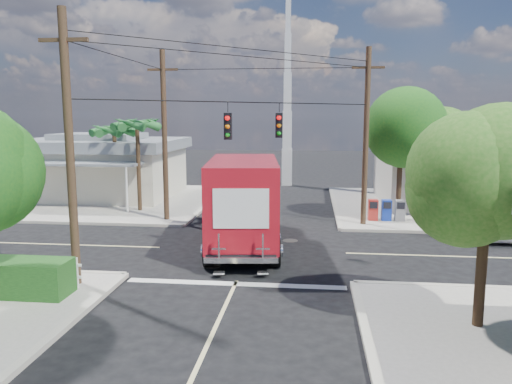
# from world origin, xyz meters

# --- Properties ---
(ground) EXTENTS (120.00, 120.00, 0.00)m
(ground) POSITION_xyz_m (0.00, 0.00, 0.00)
(ground) COLOR black
(ground) RESTS_ON ground
(sidewalk_ne) EXTENTS (14.12, 14.12, 0.14)m
(sidewalk_ne) POSITION_xyz_m (10.88, 10.88, 0.07)
(sidewalk_ne) COLOR #9A958B
(sidewalk_ne) RESTS_ON ground
(sidewalk_nw) EXTENTS (14.12, 14.12, 0.14)m
(sidewalk_nw) POSITION_xyz_m (-10.88, 10.88, 0.07)
(sidewalk_nw) COLOR #9A958B
(sidewalk_nw) RESTS_ON ground
(road_markings) EXTENTS (32.00, 32.00, 0.01)m
(road_markings) POSITION_xyz_m (0.00, -1.47, 0.01)
(road_markings) COLOR beige
(road_markings) RESTS_ON ground
(building_ne) EXTENTS (11.80, 10.20, 4.50)m
(building_ne) POSITION_xyz_m (12.50, 11.97, 2.32)
(building_ne) COLOR beige
(building_ne) RESTS_ON sidewalk_ne
(building_nw) EXTENTS (10.80, 10.20, 4.30)m
(building_nw) POSITION_xyz_m (-12.00, 12.46, 2.22)
(building_nw) COLOR beige
(building_nw) RESTS_ON sidewalk_nw
(radio_tower) EXTENTS (0.80, 0.80, 17.00)m
(radio_tower) POSITION_xyz_m (0.50, 20.00, 5.64)
(radio_tower) COLOR silver
(radio_tower) RESTS_ON ground
(tree_ne_front) EXTENTS (4.21, 4.14, 6.66)m
(tree_ne_front) POSITION_xyz_m (7.21, 6.76, 4.77)
(tree_ne_front) COLOR #422D1C
(tree_ne_front) RESTS_ON sidewalk_ne
(tree_ne_back) EXTENTS (3.77, 3.66, 5.82)m
(tree_ne_back) POSITION_xyz_m (9.81, 8.96, 4.19)
(tree_ne_back) COLOR #422D1C
(tree_ne_back) RESTS_ON sidewalk_ne
(tree_se) EXTENTS (3.67, 3.54, 5.62)m
(tree_se) POSITION_xyz_m (7.01, -7.24, 4.04)
(tree_se) COLOR #422D1C
(tree_se) RESTS_ON sidewalk_se
(palm_nw_front) EXTENTS (3.01, 3.08, 5.59)m
(palm_nw_front) POSITION_xyz_m (-7.50, 7.50, 5.04)
(palm_nw_front) COLOR #422D1C
(palm_nw_front) RESTS_ON sidewalk_nw
(palm_nw_back) EXTENTS (3.01, 3.08, 5.19)m
(palm_nw_back) POSITION_xyz_m (-9.50, 9.00, 4.67)
(palm_nw_back) COLOR #422D1C
(palm_nw_back) RESTS_ON sidewalk_nw
(utility_poles) EXTENTS (12.00, 10.68, 9.00)m
(utility_poles) POSITION_xyz_m (-1.58, 1.60, 4.67)
(utility_poles) COLOR #473321
(utility_poles) RESTS_ON ground
(vending_boxes) EXTENTS (1.90, 0.50, 1.10)m
(vending_boxes) POSITION_xyz_m (6.50, 6.20, 0.69)
(vending_boxes) COLOR #AA241E
(vending_boxes) RESTS_ON sidewalk_ne
(delivery_truck) EXTENTS (3.72, 9.15, 3.86)m
(delivery_truck) POSITION_xyz_m (-0.39, 0.71, 1.96)
(delivery_truck) COLOR black
(delivery_truck) RESTS_ON ground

